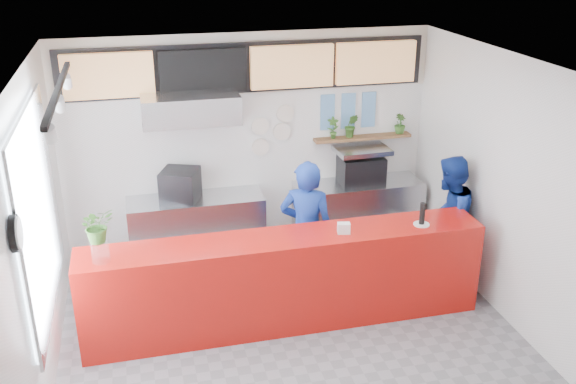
{
  "coord_description": "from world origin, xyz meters",
  "views": [
    {
      "loc": [
        -1.48,
        -5.7,
        4.22
      ],
      "look_at": [
        0.1,
        0.7,
        1.5
      ],
      "focal_mm": 40.0,
      "sensor_mm": 36.0,
      "label": 1
    }
  ],
  "objects_px": {
    "service_counter": "(286,281)",
    "staff_right": "(447,220)",
    "panini_oven": "(180,185)",
    "espresso_machine": "(361,170)",
    "pepper_mill": "(422,213)",
    "staff_center": "(306,231)"
  },
  "relations": [
    {
      "from": "service_counter",
      "to": "espresso_machine",
      "type": "bearing_deg",
      "value": 49.74
    },
    {
      "from": "staff_center",
      "to": "staff_right",
      "type": "relative_size",
      "value": 1.06
    },
    {
      "from": "pepper_mill",
      "to": "espresso_machine",
      "type": "bearing_deg",
      "value": 91.39
    },
    {
      "from": "panini_oven",
      "to": "staff_right",
      "type": "height_order",
      "value": "staff_right"
    },
    {
      "from": "staff_center",
      "to": "staff_right",
      "type": "xyz_separation_m",
      "value": [
        1.83,
        -0.01,
        -0.05
      ]
    },
    {
      "from": "espresso_machine",
      "to": "pepper_mill",
      "type": "height_order",
      "value": "pepper_mill"
    },
    {
      "from": "staff_center",
      "to": "service_counter",
      "type": "bearing_deg",
      "value": 77.98
    },
    {
      "from": "service_counter",
      "to": "staff_right",
      "type": "relative_size",
      "value": 2.7
    },
    {
      "from": "staff_right",
      "to": "espresso_machine",
      "type": "bearing_deg",
      "value": -101.92
    },
    {
      "from": "staff_center",
      "to": "pepper_mill",
      "type": "distance_m",
      "value": 1.37
    },
    {
      "from": "pepper_mill",
      "to": "panini_oven",
      "type": "bearing_deg",
      "value": 143.73
    },
    {
      "from": "panini_oven",
      "to": "pepper_mill",
      "type": "height_order",
      "value": "pepper_mill"
    },
    {
      "from": "espresso_machine",
      "to": "staff_center",
      "type": "xyz_separation_m",
      "value": [
        -1.15,
        -1.29,
        -0.21
      ]
    },
    {
      "from": "espresso_machine",
      "to": "pepper_mill",
      "type": "relative_size",
      "value": 2.38
    },
    {
      "from": "staff_center",
      "to": "espresso_machine",
      "type": "bearing_deg",
      "value": -106.86
    },
    {
      "from": "panini_oven",
      "to": "staff_right",
      "type": "relative_size",
      "value": 0.27
    },
    {
      "from": "staff_center",
      "to": "staff_right",
      "type": "height_order",
      "value": "staff_center"
    },
    {
      "from": "panini_oven",
      "to": "staff_right",
      "type": "xyz_separation_m",
      "value": [
        3.19,
        -1.31,
        -0.27
      ]
    },
    {
      "from": "service_counter",
      "to": "espresso_machine",
      "type": "height_order",
      "value": "espresso_machine"
    },
    {
      "from": "staff_center",
      "to": "pepper_mill",
      "type": "relative_size",
      "value": 6.97
    },
    {
      "from": "service_counter",
      "to": "staff_right",
      "type": "xyz_separation_m",
      "value": [
        2.2,
        0.49,
        0.28
      ]
    },
    {
      "from": "service_counter",
      "to": "panini_oven",
      "type": "xyz_separation_m",
      "value": [
        -0.98,
        1.8,
        0.56
      ]
    }
  ]
}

